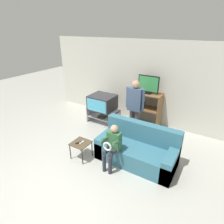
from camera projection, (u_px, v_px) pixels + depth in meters
ground_plane at (57, 187)px, 3.75m from camera, size 18.00×18.00×0.00m
wall_back at (136, 82)px, 6.02m from camera, size 6.40×0.06×2.60m
tv_stand at (103, 116)px, 6.13m from camera, size 1.03×0.49×0.50m
television_main at (102, 102)px, 5.94m from camera, size 0.77×0.68×0.46m
media_shelf at (147, 110)px, 5.81m from camera, size 0.82×0.50×1.11m
television_flat at (148, 85)px, 5.48m from camera, size 0.63×0.20×0.53m
snack_table at (81, 145)px, 4.46m from camera, size 0.42×0.42×0.42m
remote_control_black at (79, 143)px, 4.41m from camera, size 0.10×0.14×0.02m
remote_control_white at (82, 142)px, 4.43m from camera, size 0.05×0.15×0.02m
couch at (137, 150)px, 4.38m from camera, size 1.81×0.83×0.89m
person_standing_adult at (135, 104)px, 5.06m from camera, size 0.53×0.20×1.67m
person_seated_child at (112, 144)px, 4.05m from camera, size 0.33×0.43×1.04m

